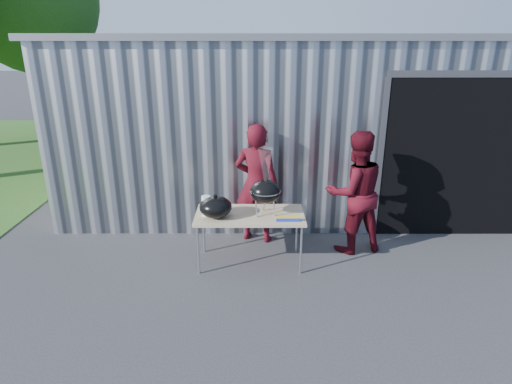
{
  "coord_description": "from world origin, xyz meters",
  "views": [
    {
      "loc": [
        0.12,
        -4.71,
        3.03
      ],
      "look_at": [
        0.13,
        0.8,
        1.05
      ],
      "focal_mm": 30.0,
      "sensor_mm": 36.0,
      "label": 1
    }
  ],
  "objects_px": {
    "folding_table": "(250,217)",
    "kettle_grill": "(265,185)",
    "person_cook": "(257,184)",
    "person_bystander": "(355,192)"
  },
  "relations": [
    {
      "from": "folding_table",
      "to": "kettle_grill",
      "type": "xyz_separation_m",
      "value": [
        0.21,
        -0.02,
        0.46
      ]
    },
    {
      "from": "kettle_grill",
      "to": "person_cook",
      "type": "relative_size",
      "value": 0.5
    },
    {
      "from": "kettle_grill",
      "to": "person_bystander",
      "type": "relative_size",
      "value": 0.51
    },
    {
      "from": "kettle_grill",
      "to": "folding_table",
      "type": "bearing_deg",
      "value": 174.8
    },
    {
      "from": "kettle_grill",
      "to": "person_bystander",
      "type": "xyz_separation_m",
      "value": [
        1.32,
        0.43,
        -0.26
      ]
    },
    {
      "from": "person_cook",
      "to": "person_bystander",
      "type": "distance_m",
      "value": 1.48
    },
    {
      "from": "folding_table",
      "to": "person_bystander",
      "type": "xyz_separation_m",
      "value": [
        1.53,
        0.41,
        0.2
      ]
    },
    {
      "from": "person_cook",
      "to": "person_bystander",
      "type": "bearing_deg",
      "value": -178.18
    },
    {
      "from": "folding_table",
      "to": "person_cook",
      "type": "height_order",
      "value": "person_cook"
    },
    {
      "from": "folding_table",
      "to": "person_cook",
      "type": "bearing_deg",
      "value": 82.79
    }
  ]
}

